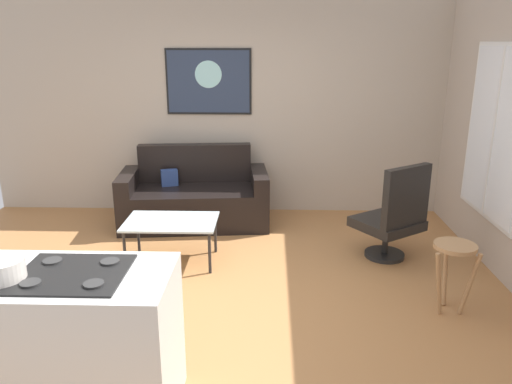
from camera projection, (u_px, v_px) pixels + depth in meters
name	position (u px, v px, depth m)	size (l,w,h in m)	color
ground	(221.00, 299.00, 4.39)	(6.40, 6.40, 0.04)	#A87141
back_wall	(237.00, 104.00, 6.30)	(6.40, 0.05, 2.80)	#B3A492
couch	(195.00, 199.00, 6.10)	(1.83, 1.00, 0.93)	black
coffee_table	(171.00, 224.00, 4.98)	(0.92, 0.60, 0.44)	silver
armchair	(394.00, 216.00, 5.02)	(0.80, 0.80, 1.01)	black
bar_stool	(454.00, 258.00, 4.03)	(0.39, 0.38, 0.60)	#A97C50
kitchen_counter	(29.00, 344.00, 2.92)	(1.72, 0.66, 0.94)	silver
mixing_bowl	(1.00, 271.00, 2.69)	(0.26, 0.26, 0.12)	silver
wall_painting	(209.00, 82.00, 6.19)	(1.07, 0.03, 0.81)	black
window	(495.00, 133.00, 4.79)	(0.03, 1.25, 1.69)	silver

